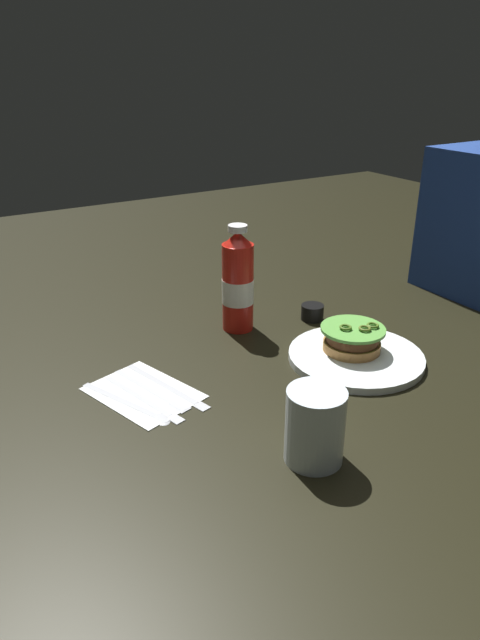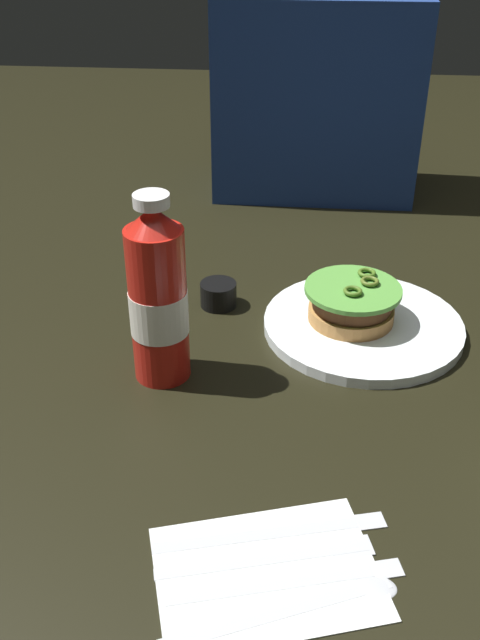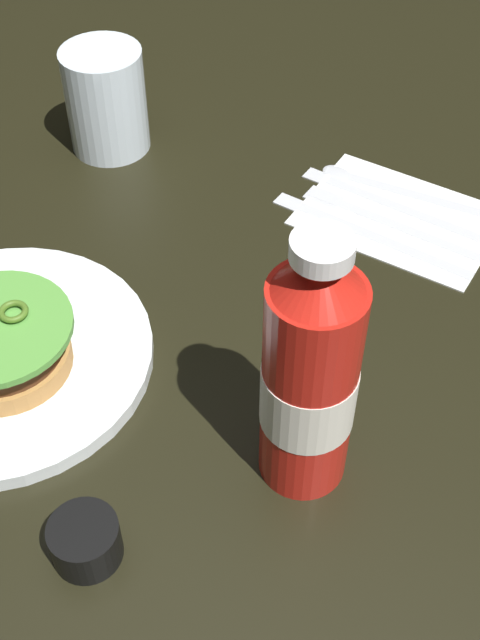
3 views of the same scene
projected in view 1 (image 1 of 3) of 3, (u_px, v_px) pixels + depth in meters
ground_plane at (323, 388)px, 0.97m from camera, size 3.00×3.00×0.00m
dinner_plate at (356, 357)px, 1.06m from camera, size 0.25×0.25×0.01m
burger_sandwich at (352, 339)px, 1.06m from camera, size 0.12×0.12×0.05m
ketchup_bottle at (239, 283)px, 1.15m from camera, size 0.06×0.06×0.22m
water_glass at (315, 426)px, 0.78m from camera, size 0.08×0.08×0.11m
condiment_cup at (312, 312)px, 1.22m from camera, size 0.05×0.05×0.03m
napkin at (143, 392)px, 0.96m from camera, size 0.21×0.18×0.00m
spoon_utensil at (138, 406)px, 0.91m from camera, size 0.18×0.09×0.00m
butter_knife at (147, 399)px, 0.93m from camera, size 0.19×0.06×0.00m
fork_utensil at (156, 392)px, 0.95m from camera, size 0.18×0.06×0.00m
steak_knife at (171, 387)px, 0.97m from camera, size 0.20×0.07×0.00m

